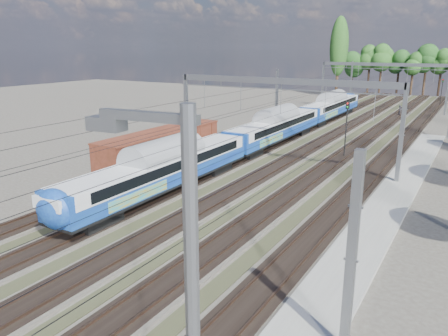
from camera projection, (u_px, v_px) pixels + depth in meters
The scene contains 11 objects.
ground at pixel (14, 316), 20.06m from camera, with size 220.00×220.00×0.00m, color #47423A.
track_bed at pixel (325, 140), 57.33m from camera, with size 21.00×130.00×0.34m.
platform at pixel (378, 220), 30.70m from camera, with size 3.00×70.00×0.30m, color gray.
catenary at pixel (347, 87), 61.84m from camera, with size 25.65×130.00×9.00m.
tree_belt at pixel (432, 64), 92.07m from camera, with size 40.46×99.23×12.31m.
poplar at pixel (339, 47), 105.21m from camera, with size 4.40×4.40×19.04m.
emu_train at pixel (275, 124), 53.86m from camera, with size 3.20×67.65×4.68m.
freight_boxcar at pixel (162, 148), 42.38m from camera, with size 3.22×15.53×4.00m.
worker at pixel (400, 111), 77.75m from camera, with size 0.68×0.45×1.87m, color black.
signal_near at pixel (346, 123), 47.68m from camera, with size 0.40×0.37×6.20m.
signal_far at pixel (442, 89), 90.74m from camera, with size 0.37×0.34×5.52m.
Camera 1 is at (17.24, -10.13, 11.94)m, focal length 35.00 mm.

